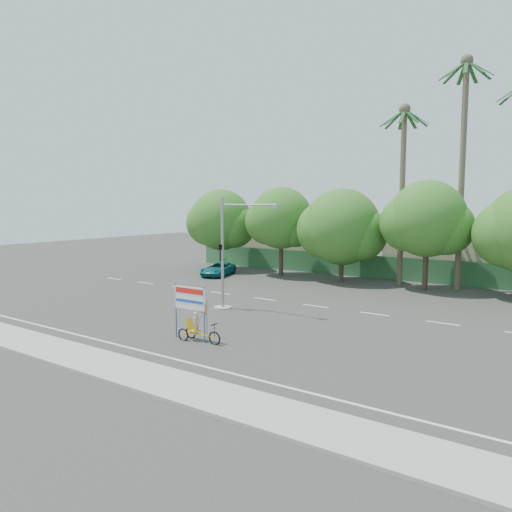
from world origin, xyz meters
The scene contains 14 objects.
ground centered at (0.00, 0.00, 0.00)m, with size 120.00×120.00×0.00m, color #33302D.
sidewalk_near centered at (0.00, -7.50, 0.06)m, with size 50.00×2.40×0.12m, color gray.
fence centered at (0.00, 21.50, 1.00)m, with size 38.00×0.08×2.00m, color #336B3D.
building_left centered at (-10.00, 26.00, 2.00)m, with size 12.00×8.00×4.00m, color beige.
building_right centered at (8.00, 26.00, 1.80)m, with size 14.00×8.00×3.60m, color beige.
tree_far_left centered at (-14.05, 18.00, 4.76)m, with size 7.14×6.00×7.96m.
tree_left centered at (-7.05, 18.00, 5.06)m, with size 6.66×5.60×8.07m.
tree_center centered at (-1.05, 18.00, 4.47)m, with size 7.62×6.40×7.85m.
tree_right centered at (5.95, 18.00, 5.24)m, with size 6.90×5.80×8.36m.
palm_tall centered at (8.00, 19.50, 10.46)m, with size 3.73×3.79×17.45m.
palm_short centered at (3.50, 19.50, 8.86)m, with size 3.73×3.79×14.45m.
traffic_signal centered at (-2.20, 3.98, 2.92)m, with size 4.72×1.10×7.00m.
trike_billboard centered at (1.02, -2.55, 1.11)m, with size 2.82×0.65×2.77m.
pickup_truck centered at (-11.69, 14.63, 0.61)m, with size 2.03×4.41×1.23m, color #0E6468.
Camera 1 is at (17.12, -20.19, 6.74)m, focal length 35.00 mm.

